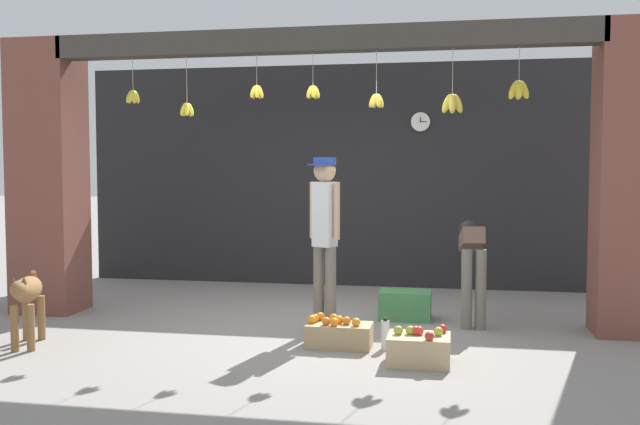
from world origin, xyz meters
The scene contains 13 objects.
ground_plane centered at (0.00, 0.00, 0.00)m, with size 60.00×60.00×0.00m, color gray.
shop_back_wall centered at (0.00, 2.70, 1.52)m, with size 7.51×0.12×3.04m, color #232326.
shop_pillar_left centered at (-3.10, 0.30, 1.52)m, with size 0.70×0.60×3.04m, color brown.
shop_pillar_right centered at (3.10, 0.30, 1.52)m, with size 0.70×0.60×3.04m, color brown.
storefront_awning centered at (0.01, 0.12, 2.89)m, with size 5.61×0.27×0.88m.
dog centered at (-2.42, -1.22, 0.47)m, with size 0.41×0.80×0.69m.
shopkeeper centered at (0.15, -0.13, 1.03)m, with size 0.32×0.31×1.73m.
worker_stooping centered at (1.59, 0.46, 0.70)m, with size 0.28×0.81×1.06m.
fruit_crate_oranges centered at (0.38, -0.72, 0.12)m, with size 0.59×0.33×0.29m.
fruit_crate_apples centered at (1.13, -1.14, 0.13)m, with size 0.52×0.41×0.31m.
produce_box_green centered at (0.90, 0.58, 0.15)m, with size 0.55×0.36×0.31m, color #42844C.
water_bottle centered at (0.81, -0.72, 0.13)m, with size 0.07×0.07×0.29m.
wall_clock centered at (0.95, 2.63, 2.24)m, with size 0.27×0.03×0.27m.
Camera 1 is at (1.39, -7.04, 1.63)m, focal length 40.00 mm.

